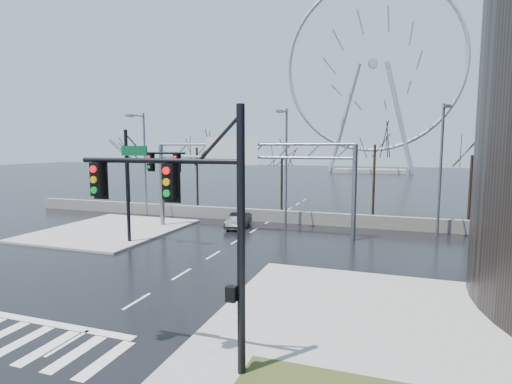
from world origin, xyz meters
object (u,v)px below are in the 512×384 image
at_px(car, 238,220).
at_px(ferris_wheel, 373,71).
at_px(signal_mast_near, 197,213).
at_px(sign_gantry, 245,168).
at_px(signal_mast_far, 141,176).

bearing_deg(car, ferris_wheel, 81.23).
bearing_deg(signal_mast_near, sign_gantry, 106.19).
distance_m(signal_mast_near, signal_mast_far, 17.03).
bearing_deg(signal_mast_near, ferris_wheel, 90.08).
height_order(signal_mast_near, ferris_wheel, ferris_wheel).
xyz_separation_m(signal_mast_far, ferris_wheel, (10.87, 86.04, 21.30)).
xyz_separation_m(sign_gantry, ferris_wheel, (5.38, 80.04, 20.95)).
bearing_deg(ferris_wheel, car, -94.82).
bearing_deg(car, sign_gantry, -55.91).
relative_size(signal_mast_far, car, 2.08).
xyz_separation_m(signal_mast_far, car, (4.25, 7.58, -4.20)).
height_order(signal_mast_near, car, signal_mast_near).
bearing_deg(ferris_wheel, sign_gantry, -93.84).
relative_size(sign_gantry, ferris_wheel, 0.32).
height_order(sign_gantry, car, sign_gantry).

